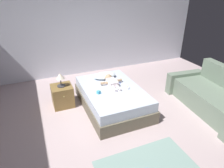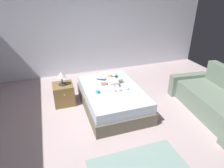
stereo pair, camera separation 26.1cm
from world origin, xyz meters
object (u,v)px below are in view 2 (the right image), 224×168
Objects in this scene: baby at (112,82)px; toothbrush at (121,82)px; couch at (218,101)px; nightstand at (64,94)px; baby_bottle at (127,88)px; lamp at (61,76)px; pillow at (106,75)px; toy_block at (98,92)px; bed at (112,98)px.

baby reaches higher than toothbrush.
toothbrush is at bearing 147.25° from couch.
couch is at bearing -25.09° from nightstand.
nightstand is at bearing 167.12° from toothbrush.
couch reaches higher than nightstand.
baby_bottle is at bearing -88.43° from toothbrush.
lamp reaches higher than nightstand.
toy_block is at bearing -119.54° from pillow.
lamp is (-3.06, 1.43, 0.41)m from couch.
toy_block is (-2.40, 0.81, 0.22)m from couch.
nightstand is 0.94m from toy_block.
couch is (2.02, -1.49, -0.25)m from pillow.
pillow is at bearing 86.66° from bed.
bed is 0.43m from baby_bottle.
couch is 3.38m from nightstand.
couch reaches higher than baby_bottle.
lamp is 3.64× the size of toy_block.
toothbrush is at bearing 26.81° from toy_block.
toy_block reaches higher than nightstand.
baby_bottle is (0.65, -0.04, -0.00)m from toy_block.
baby_bottle is (1.30, -0.65, -0.20)m from lamp.
bed is at bearing 155.54° from couch.
couch reaches higher than toy_block.
nightstand is (-1.01, 0.50, 0.01)m from bed.
couch is at bearing -36.44° from pillow.
lamp is 0.92m from toy_block.
toothbrush is (0.29, 0.20, 0.25)m from bed.
pillow is 2.52m from couch.
bed is 13.48× the size of toothbrush.
lamp is 1.47m from baby_bottle.
nightstand is at bearing 153.31° from baby_bottle.
nightstand is at bearing -90.00° from lamp.
toothbrush is 2.11m from couch.
couch is 3.40m from lamp.
baby_bottle is (-1.76, 0.78, 0.21)m from couch.
pillow reaches higher than toy_block.
lamp is at bearing 153.30° from baby_bottle.
baby_bottle is (0.23, -0.34, -0.04)m from baby.
toy_block is at bearing -43.27° from lamp.
lamp reaches higher than pillow.
pillow is 0.78m from toy_block.
baby is 1.13m from lamp.
toy_block is (-0.64, -0.32, 0.02)m from toothbrush.
baby reaches higher than bed.
lamp reaches higher than baby.
toothbrush reaches higher than bed.
pillow reaches higher than toothbrush.
toy_block is (0.66, -0.62, 0.27)m from nightstand.
baby is at bearing 36.53° from toy_block.
pillow is at bearing 3.27° from nightstand.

